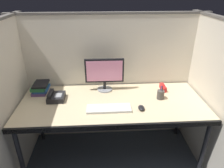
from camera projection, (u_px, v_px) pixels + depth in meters
cubicle_partition_rear at (110, 79)px, 2.48m from camera, size 2.21×0.06×1.57m
cubicle_partition_left at (9, 106)px, 1.93m from camera, size 0.06×1.41×1.57m
cubicle_partition_right at (211, 99)px, 2.04m from camera, size 0.06×1.41×1.57m
desk at (112, 106)px, 2.11m from camera, size 1.90×0.80×0.74m
monitor_center at (104, 73)px, 2.24m from camera, size 0.43×0.17×0.37m
keyboard_main at (109, 108)px, 1.96m from camera, size 0.43×0.15×0.02m
computer_mouse at (141, 108)px, 1.96m from camera, size 0.06×0.10×0.04m
pen_cup at (161, 95)px, 2.14m from camera, size 0.08×0.08×0.16m
red_stapler at (163, 88)px, 2.33m from camera, size 0.04×0.15×0.06m
desk_phone at (56, 97)px, 2.12m from camera, size 0.17×0.19×0.09m
book_stack at (40, 88)px, 2.26m from camera, size 0.17×0.22×0.12m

